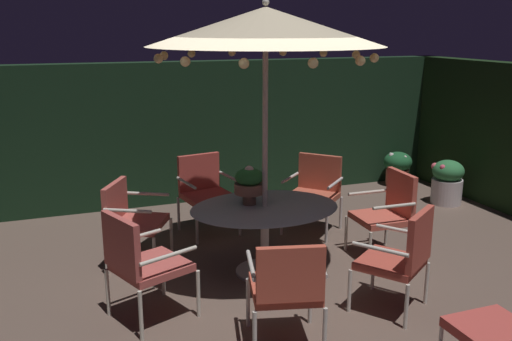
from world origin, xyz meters
The scene contains 15 objects.
ground_plane centered at (0.00, 0.00, -0.01)m, with size 8.59×6.53×0.02m, color brown.
hedge_backdrop_rear centered at (0.00, 3.12, 1.05)m, with size 8.59×0.30×2.10m, color black.
patio_dining_table centered at (0.05, 0.22, 0.60)m, with size 1.59×1.26×0.76m.
patio_umbrella centered at (0.05, 0.22, 2.59)m, with size 2.35×2.35×2.86m.
centerpiece_planter centered at (-0.08, 0.34, 1.00)m, with size 0.32×0.32×0.42m.
patio_chair_north centered at (-0.32, -1.23, 0.58)m, with size 0.72×0.74×0.98m.
patio_chair_northeast centered at (0.93, -1.01, 0.57)m, with size 0.81×0.80×1.00m.
patio_chair_east centered at (1.55, 0.18, 0.57)m, with size 0.60×0.61×0.99m.
patio_chair_southeast centered at (1.15, 1.24, 0.57)m, with size 0.86×0.86×0.97m.
patio_chair_south centered at (-0.20, 1.70, 0.58)m, with size 0.72×0.71×0.99m.
patio_chair_southwest centered at (-1.26, 0.93, 0.57)m, with size 0.80×0.83×0.95m.
patio_chair_west centered at (-1.35, -0.34, 0.59)m, with size 0.81×0.80×1.02m.
ottoman_footrest centered at (0.99, -2.08, 0.37)m, with size 0.56×0.47×0.42m.
potted_plant_back_right centered at (3.51, 1.56, 0.35)m, with size 0.47×0.47×0.67m.
potted_plant_right_far centered at (3.40, 2.69, 0.31)m, with size 0.47×0.47×0.57m.
Camera 1 is at (-1.99, -5.02, 2.59)m, focal length 39.30 mm.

